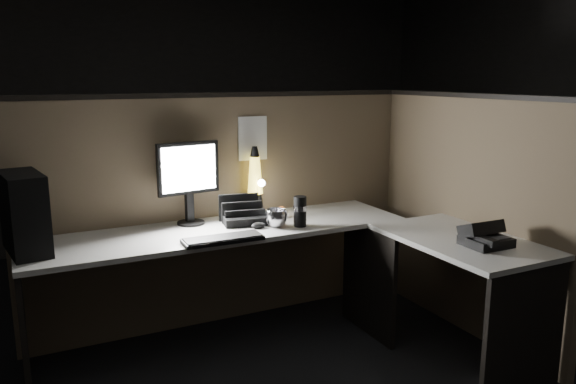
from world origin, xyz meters
name	(u,v)px	position (x,y,z in m)	size (l,w,h in m)	color
floor	(289,379)	(0.00, 0.00, 0.00)	(6.00, 6.00, 0.00)	black
room_shell	(289,79)	(0.00, 0.00, 1.62)	(6.00, 6.00, 6.00)	silver
partition_back	(226,211)	(0.00, 0.93, 0.75)	(2.66, 0.06, 1.50)	brown
partition_right	(467,216)	(1.33, 0.10, 0.75)	(0.06, 1.66, 1.50)	brown
desk	(297,261)	(0.18, 0.25, 0.58)	(2.60, 1.60, 0.73)	beige
pc_tower	(24,213)	(-1.22, 0.62, 0.94)	(0.18, 0.40, 0.42)	black
monitor	(189,175)	(-0.29, 0.80, 1.04)	(0.40, 0.17, 0.51)	black
keyboard	(223,239)	(-0.24, 0.34, 0.74)	(0.45, 0.15, 0.02)	black
mouse	(258,225)	(0.05, 0.51, 0.75)	(0.09, 0.06, 0.04)	black
clip_lamp	(257,193)	(0.17, 0.81, 0.88)	(0.05, 0.20, 0.25)	white
organizer	(243,216)	(0.01, 0.67, 0.77)	(0.29, 0.26, 0.19)	black
lava_lamp	(255,187)	(0.17, 0.83, 0.92)	(0.12, 0.12, 0.45)	black
travel_mug	(300,211)	(0.29, 0.44, 0.82)	(0.08, 0.08, 0.19)	black
steel_mug	(276,218)	(0.16, 0.49, 0.78)	(0.14, 0.14, 0.11)	silver
figurine	(282,210)	(0.29, 0.68, 0.78)	(0.06, 0.06, 0.06)	orange
pinned_paper	(253,138)	(0.18, 0.90, 1.23)	(0.20, 0.00, 0.29)	white
desk_phone	(484,236)	(1.00, -0.36, 0.78)	(0.24, 0.25, 0.14)	black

